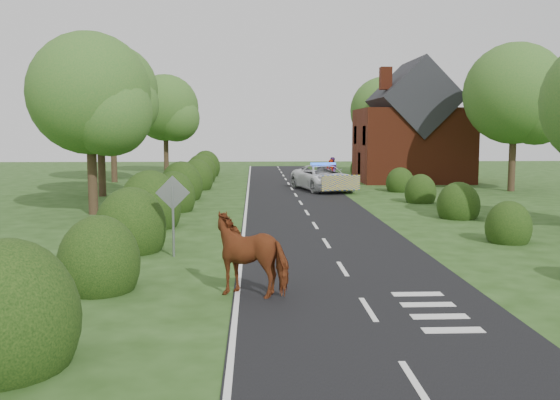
{
  "coord_description": "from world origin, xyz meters",
  "views": [
    {
      "loc": [
        -2.48,
        -17.19,
        3.94
      ],
      "look_at": [
        -1.52,
        6.06,
        1.3
      ],
      "focal_mm": 40.0,
      "sensor_mm": 36.0,
      "label": 1
    }
  ],
  "objects_px": {
    "road_sign": "(173,204)",
    "pedestrian_red": "(330,172)",
    "pedestrian_purple": "(332,170)",
    "cow": "(252,260)",
    "police_van": "(323,178)"
  },
  "relations": [
    {
      "from": "road_sign",
      "to": "cow",
      "type": "distance_m",
      "value": 5.14
    },
    {
      "from": "road_sign",
      "to": "pedestrian_red",
      "type": "bearing_deg",
      "value": 72.65
    },
    {
      "from": "pedestrian_purple",
      "to": "police_van",
      "type": "bearing_deg",
      "value": 88.83
    },
    {
      "from": "police_van",
      "to": "pedestrian_purple",
      "type": "height_order",
      "value": "pedestrian_purple"
    },
    {
      "from": "cow",
      "to": "police_van",
      "type": "distance_m",
      "value": 25.72
    },
    {
      "from": "pedestrian_red",
      "to": "pedestrian_purple",
      "type": "bearing_deg",
      "value": -129.42
    },
    {
      "from": "pedestrian_red",
      "to": "pedestrian_purple",
      "type": "xyz_separation_m",
      "value": [
        0.35,
        1.91,
        0.03
      ]
    },
    {
      "from": "road_sign",
      "to": "pedestrian_purple",
      "type": "bearing_deg",
      "value": 73.11
    },
    {
      "from": "cow",
      "to": "pedestrian_purple",
      "type": "relative_size",
      "value": 1.24
    },
    {
      "from": "cow",
      "to": "road_sign",
      "type": "bearing_deg",
      "value": -134.35
    },
    {
      "from": "cow",
      "to": "pedestrian_red",
      "type": "height_order",
      "value": "pedestrian_red"
    },
    {
      "from": "pedestrian_red",
      "to": "pedestrian_purple",
      "type": "relative_size",
      "value": 0.96
    },
    {
      "from": "road_sign",
      "to": "pedestrian_purple",
      "type": "relative_size",
      "value": 1.36
    },
    {
      "from": "police_van",
      "to": "pedestrian_purple",
      "type": "xyz_separation_m",
      "value": [
        1.4,
        6.67,
        0.1
      ]
    },
    {
      "from": "pedestrian_purple",
      "to": "pedestrian_red",
      "type": "bearing_deg",
      "value": 90.16
    }
  ]
}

